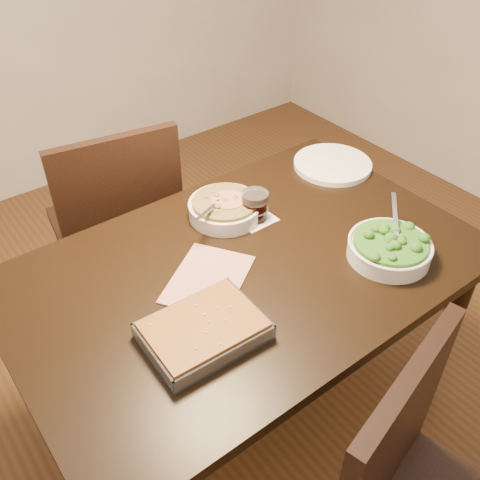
# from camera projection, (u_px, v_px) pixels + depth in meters

# --- Properties ---
(ground) EXTENTS (4.00, 4.00, 0.00)m
(ground) POSITION_uv_depth(u_px,v_px,m) (246.00, 409.00, 2.07)
(ground) COLOR #442B13
(ground) RESTS_ON ground
(table) EXTENTS (1.40, 0.90, 0.75)m
(table) POSITION_uv_depth(u_px,v_px,m) (247.00, 287.00, 1.65)
(table) COLOR black
(table) RESTS_ON ground
(magazine_a) EXTENTS (0.34, 0.32, 0.01)m
(magazine_a) POSITION_uv_depth(u_px,v_px,m) (208.00, 279.00, 1.54)
(magazine_a) COLOR #A8303C
(magazine_a) RESTS_ON table
(coaster) EXTENTS (0.12, 0.12, 0.00)m
(coaster) POSITION_uv_depth(u_px,v_px,m) (255.00, 218.00, 1.77)
(coaster) COLOR white
(coaster) RESTS_ON table
(stew_bowl) EXTENTS (0.25, 0.24, 0.09)m
(stew_bowl) POSITION_uv_depth(u_px,v_px,m) (225.00, 208.00, 1.76)
(stew_bowl) COLOR white
(stew_bowl) RESTS_ON table
(broccoli_bowl) EXTENTS (0.25, 0.25, 0.10)m
(broccoli_bowl) POSITION_uv_depth(u_px,v_px,m) (389.00, 248.00, 1.60)
(broccoli_bowl) COLOR white
(broccoli_bowl) RESTS_ON table
(baking_dish) EXTENTS (0.31, 0.23, 0.05)m
(baking_dish) POSITION_uv_depth(u_px,v_px,m) (204.00, 331.00, 1.36)
(baking_dish) COLOR silver
(baking_dish) RESTS_ON table
(wine_tumbler) EXTENTS (0.09, 0.09, 0.10)m
(wine_tumbler) POSITION_uv_depth(u_px,v_px,m) (255.00, 205.00, 1.74)
(wine_tumbler) COLOR black
(wine_tumbler) RESTS_ON coaster
(dinner_plate) EXTENTS (0.29, 0.29, 0.02)m
(dinner_plate) POSITION_uv_depth(u_px,v_px,m) (333.00, 164.00, 2.02)
(dinner_plate) COLOR white
(dinner_plate) RESTS_ON table
(chair_far) EXTENTS (0.52, 0.52, 0.97)m
(chair_far) POSITION_uv_depth(u_px,v_px,m) (118.00, 222.00, 2.10)
(chair_far) COLOR black
(chair_far) RESTS_ON ground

